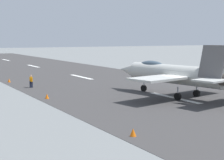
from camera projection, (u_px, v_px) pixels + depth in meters
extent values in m
plane|color=slate|center=(178.00, 99.00, 37.30)|extent=(400.00, 400.00, 0.00)
cube|color=#3A3839|center=(178.00, 99.00, 37.30)|extent=(240.00, 26.00, 0.02)
cube|color=white|center=(174.00, 98.00, 37.82)|extent=(8.00, 0.70, 0.00)
cube|color=white|center=(81.00, 77.00, 58.01)|extent=(8.00, 0.70, 0.00)
cube|color=white|center=(33.00, 66.00, 80.21)|extent=(8.00, 0.70, 0.00)
cube|color=white|center=(6.00, 60.00, 102.56)|extent=(8.00, 0.70, 0.00)
cylinder|color=#B6B7B2|center=(175.00, 74.00, 38.63)|extent=(12.42, 4.22, 2.07)
cone|color=#B6B7B2|center=(128.00, 70.00, 44.35)|extent=(3.09, 2.24, 1.76)
ellipsoid|color=#3F5160|center=(152.00, 65.00, 41.16)|extent=(3.74, 1.72, 1.10)
cylinder|color=#47423D|center=(222.00, 80.00, 33.52)|extent=(2.36, 1.47, 1.10)
cube|color=#B6B7B2|center=(158.00, 79.00, 35.44)|extent=(4.34, 6.08, 0.24)
cube|color=#B6B7B2|center=(203.00, 74.00, 40.33)|extent=(4.34, 6.08, 0.24)
cube|color=#B6B7B2|center=(211.00, 80.00, 32.32)|extent=(2.86, 3.18, 0.16)
cube|color=#575557|center=(212.00, 62.00, 33.81)|extent=(2.73, 1.40, 3.14)
cube|color=#575557|center=(223.00, 61.00, 34.96)|extent=(2.73, 1.40, 3.14)
cylinder|color=silver|center=(144.00, 86.00, 42.41)|extent=(0.18, 0.18, 1.40)
cylinder|color=black|center=(144.00, 88.00, 42.45)|extent=(0.80, 0.43, 0.76)
cylinder|color=silver|center=(178.00, 93.00, 36.45)|extent=(0.18, 0.18, 1.40)
cylinder|color=black|center=(178.00, 96.00, 36.49)|extent=(0.80, 0.43, 0.76)
cylinder|color=silver|center=(197.00, 90.00, 38.50)|extent=(0.18, 0.18, 1.40)
cylinder|color=black|center=(197.00, 93.00, 38.54)|extent=(0.80, 0.43, 0.76)
cube|color=#1E2338|center=(31.00, 84.00, 45.57)|extent=(0.24, 0.36, 0.89)
cube|color=orange|center=(31.00, 79.00, 45.49)|extent=(0.45, 0.29, 0.60)
sphere|color=tan|center=(31.00, 76.00, 45.43)|extent=(0.22, 0.22, 0.22)
cylinder|color=orange|center=(30.00, 79.00, 45.75)|extent=(0.10, 0.10, 0.57)
cylinder|color=orange|center=(32.00, 80.00, 45.24)|extent=(0.10, 0.10, 0.57)
cone|color=orange|center=(133.00, 132.00, 23.02)|extent=(0.44, 0.44, 0.55)
cone|color=orange|center=(47.00, 96.00, 37.23)|extent=(0.44, 0.44, 0.55)
cone|color=orange|center=(9.00, 80.00, 51.08)|extent=(0.44, 0.44, 0.55)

